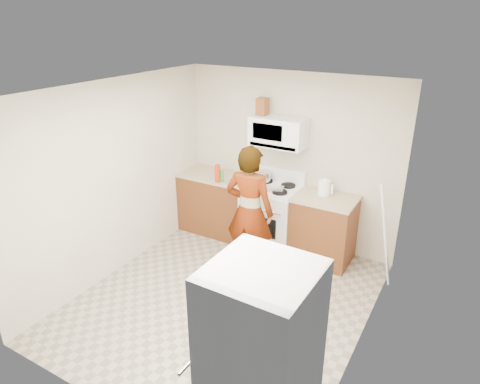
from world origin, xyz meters
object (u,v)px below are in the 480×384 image
Objects in this scene: kettle at (324,188)px; saucepan at (263,176)px; gas_range at (272,215)px; person at (250,212)px; fridge at (260,370)px; microwave at (278,132)px.

kettle is 0.85× the size of saucepan.
gas_range is 0.88m from person.
saucepan is (-0.94, 0.02, -0.02)m from kettle.
fridge is at bearing -81.63° from kettle.
saucepan is (-0.27, 0.89, 0.14)m from person.
kettle reaches higher than saucepan.
person is at bearing -130.87° from kettle.
microwave reaches higher than fridge.
microwave is at bearing 114.84° from fridge.
gas_range is 0.91m from kettle.
fridge is (1.30, -2.22, -0.03)m from person.
fridge reaches higher than kettle.
saucepan is at bearing -78.16° from person.
microwave is 0.72m from saucepan.
person is 8.76× the size of kettle.
gas_range is 1.22m from microwave.
saucepan is at bearing 153.78° from gas_range.
fridge is 3.16m from kettle.
microwave is 3.52m from fridge.
person is at bearing -72.96° from saucepan.
microwave is 0.43× the size of person.
microwave reaches higher than person.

